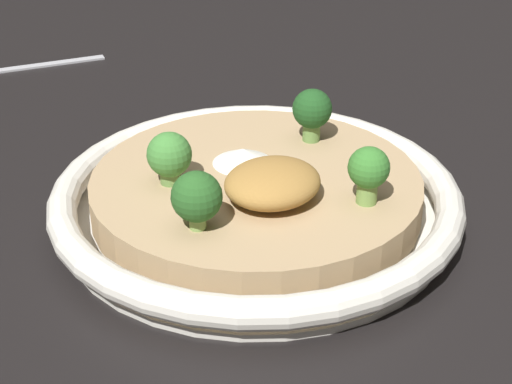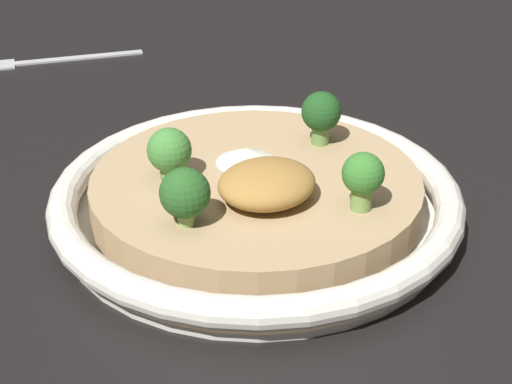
{
  "view_description": "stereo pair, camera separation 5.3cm",
  "coord_description": "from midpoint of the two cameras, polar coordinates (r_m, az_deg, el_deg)",
  "views": [
    {
      "loc": [
        0.3,
        0.35,
        0.28
      ],
      "look_at": [
        0.0,
        0.0,
        0.02
      ],
      "focal_mm": 55.0,
      "sensor_mm": 36.0,
      "label": 1
    },
    {
      "loc": [
        0.26,
        0.38,
        0.28
      ],
      "look_at": [
        0.0,
        0.0,
        0.02
      ],
      "focal_mm": 55.0,
      "sensor_mm": 36.0,
      "label": 2
    }
  ],
  "objects": [
    {
      "name": "broccoli_left",
      "position": [
        0.56,
        1.42,
        5.85
      ],
      "size": [
        0.03,
        0.03,
        0.04
      ],
      "color": "#668E47",
      "rests_on": "risotto_bowl"
    },
    {
      "name": "broccoli_back_right",
      "position": [
        0.46,
        -7.63,
        -0.51
      ],
      "size": [
        0.03,
        0.03,
        0.04
      ],
      "color": "#84A856",
      "rests_on": "risotto_bowl"
    },
    {
      "name": "risotto_bowl",
      "position": [
        0.53,
        -2.85,
        -0.48
      ],
      "size": [
        0.28,
        0.28,
        0.03
      ],
      "color": "silver",
      "rests_on": "ground_plane"
    },
    {
      "name": "cheese_sprinkle",
      "position": [
        0.54,
        -3.78,
        2.57
      ],
      "size": [
        0.04,
        0.04,
        0.01
      ],
      "color": "white",
      "rests_on": "risotto_bowl"
    },
    {
      "name": "broccoli_right",
      "position": [
        0.51,
        -9.27,
        2.51
      ],
      "size": [
        0.03,
        0.03,
        0.04
      ],
      "color": "#668E47",
      "rests_on": "risotto_bowl"
    },
    {
      "name": "crispy_onion_garnish",
      "position": [
        0.49,
        -1.88,
        0.59
      ],
      "size": [
        0.06,
        0.06,
        0.02
      ],
      "color": "#A37538",
      "rests_on": "risotto_bowl"
    },
    {
      "name": "ground_plane",
      "position": [
        0.54,
        -2.8,
        -2.11
      ],
      "size": [
        6.0,
        6.0,
        0.0
      ],
      "primitive_type": "plane",
      "color": "black"
    },
    {
      "name": "broccoli_back_left",
      "position": [
        0.48,
        5.11,
        1.46
      ],
      "size": [
        0.03,
        0.03,
        0.04
      ],
      "color": "#759E4C",
      "rests_on": "risotto_bowl"
    }
  ]
}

